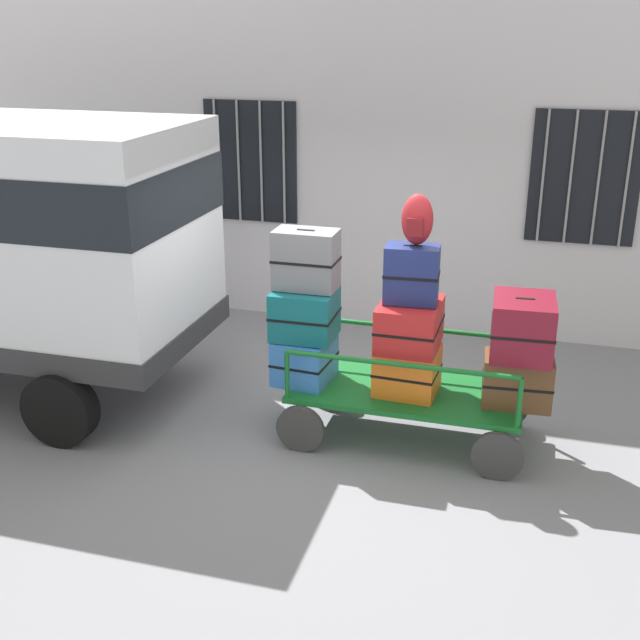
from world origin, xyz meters
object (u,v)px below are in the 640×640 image
at_px(suitcase_left_middle, 305,314).
at_px(suitcase_center_middle, 523,327).
at_px(suitcase_left_top, 306,260).
at_px(suitcase_center_bottom, 517,380).
at_px(suitcase_left_bottom, 305,359).
at_px(suitcase_midleft_middle, 410,325).
at_px(suitcase_midleft_top, 412,274).
at_px(backpack, 417,220).
at_px(suitcase_midleft_bottom, 407,370).
at_px(luggage_cart, 407,400).

height_order(suitcase_left_middle, suitcase_center_middle, suitcase_center_middle).
bearing_deg(suitcase_left_top, suitcase_center_bottom, -1.06).
bearing_deg(suitcase_left_middle, suitcase_left_bottom, -90.00).
distance_m(suitcase_midleft_middle, suitcase_midleft_top, 0.47).
height_order(suitcase_midleft_middle, backpack, backpack).
distance_m(suitcase_left_top, suitcase_midleft_top, 0.97).
bearing_deg(suitcase_midleft_top, suitcase_left_bottom, -178.35).
relative_size(suitcase_midleft_middle, backpack, 1.52).
bearing_deg(suitcase_center_middle, suitcase_left_middle, -178.36).
bearing_deg(suitcase_left_middle, suitcase_center_middle, 1.64).
relative_size(suitcase_left_middle, suitcase_left_top, 1.00).
bearing_deg(backpack, suitcase_midleft_top, -149.94).
xyz_separation_m(suitcase_midleft_bottom, suitcase_midleft_top, (0.00, 0.03, 0.90)).
xyz_separation_m(suitcase_left_middle, suitcase_left_top, (0.00, 0.05, 0.50)).
distance_m(luggage_cart, suitcase_left_top, 1.59).
xyz_separation_m(suitcase_midleft_middle, suitcase_center_bottom, (0.97, 0.00, -0.42)).
bearing_deg(luggage_cart, suitcase_left_bottom, -177.69).
xyz_separation_m(suitcase_left_top, suitcase_center_middle, (1.94, 0.00, -0.45)).
distance_m(suitcase_left_middle, suitcase_midleft_middle, 0.97).
bearing_deg(suitcase_midleft_bottom, suitcase_center_bottom, 1.83).
bearing_deg(suitcase_midleft_bottom, backpack, 59.45).
bearing_deg(backpack, suitcase_center_middle, 1.73).
bearing_deg(suitcase_left_middle, suitcase_midleft_top, 0.74).
height_order(suitcase_left_middle, suitcase_left_top, suitcase_left_top).
relative_size(luggage_cart, suitcase_center_middle, 3.33).
bearing_deg(suitcase_midleft_bottom, suitcase_left_top, 176.05).
bearing_deg(suitcase_midleft_middle, suitcase_center_bottom, 0.24).
xyz_separation_m(suitcase_left_middle, suitcase_midleft_top, (0.97, 0.01, 0.46)).
bearing_deg(suitcase_midleft_middle, backpack, 31.28).
height_order(suitcase_left_top, suitcase_midleft_middle, suitcase_left_top).
bearing_deg(suitcase_left_top, suitcase_left_bottom, -90.00).
distance_m(suitcase_center_middle, backpack, 1.29).
height_order(suitcase_left_middle, suitcase_midleft_middle, suitcase_left_middle).
bearing_deg(suitcase_midleft_top, suitcase_midleft_bottom, -90.00).
height_order(luggage_cart, suitcase_midleft_top, suitcase_midleft_top).
bearing_deg(suitcase_midleft_bottom, suitcase_left_middle, 179.10).
relative_size(suitcase_left_bottom, suitcase_midleft_middle, 0.89).
bearing_deg(suitcase_center_bottom, suitcase_midleft_middle, -179.76).
bearing_deg(suitcase_center_bottom, suitcase_left_middle, -179.53).
height_order(luggage_cart, suitcase_left_middle, suitcase_left_middle).
relative_size(luggage_cart, suitcase_midleft_top, 4.23).
xyz_separation_m(luggage_cart, suitcase_center_bottom, (0.97, -0.01, 0.33)).
distance_m(suitcase_midleft_middle, suitcase_center_middle, 0.97).
height_order(luggage_cart, suitcase_midleft_middle, suitcase_midleft_middle).
bearing_deg(suitcase_left_top, suitcase_midleft_bottom, -3.95).
bearing_deg(suitcase_midleft_top, suitcase_center_middle, 2.53).
relative_size(suitcase_midleft_top, backpack, 1.17).
bearing_deg(suitcase_left_bottom, backpack, 2.43).
xyz_separation_m(suitcase_midleft_bottom, suitcase_center_middle, (0.97, 0.07, 0.49)).
bearing_deg(backpack, suitcase_left_top, 178.57).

